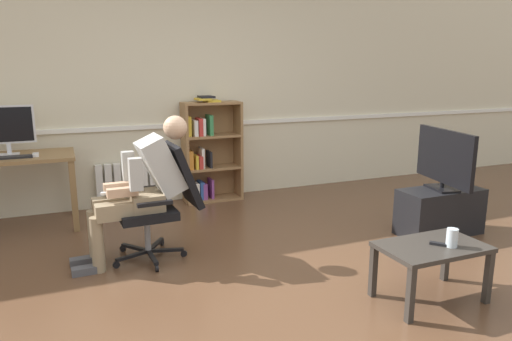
{
  "coord_description": "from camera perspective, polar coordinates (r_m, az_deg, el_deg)",
  "views": [
    {
      "loc": [
        -1.43,
        -2.96,
        1.62
      ],
      "look_at": [
        0.15,
        0.85,
        0.7
      ],
      "focal_mm": 33.03,
      "sensor_mm": 36.0,
      "label": 1
    }
  ],
  "objects": [
    {
      "name": "ground_plane",
      "position": [
        3.66,
        3.03,
        -13.68
      ],
      "size": [
        18.0,
        18.0,
        0.0
      ],
      "primitive_type": "plane",
      "color": "brown"
    },
    {
      "name": "back_wall",
      "position": [
        5.79,
        -8.35,
        9.75
      ],
      "size": [
        12.0,
        0.13,
        2.7
      ],
      "color": "beige",
      "rests_on": "ground_plane"
    },
    {
      "name": "computer_desk",
      "position": [
        5.23,
        -27.92,
        0.4
      ],
      "size": [
        1.25,
        0.66,
        0.76
      ],
      "color": "olive",
      "rests_on": "ground_plane"
    },
    {
      "name": "imac_monitor",
      "position": [
        5.24,
        -27.96,
        4.72
      ],
      "size": [
        0.51,
        0.14,
        0.49
      ],
      "color": "silver",
      "rests_on": "computer_desk"
    },
    {
      "name": "keyboard",
      "position": [
        5.06,
        -27.65,
        1.42
      ],
      "size": [
        0.4,
        0.12,
        0.02
      ],
      "primitive_type": "cube",
      "color": "black",
      "rests_on": "computer_desk"
    },
    {
      "name": "computer_mouse",
      "position": [
        5.07,
        -25.12,
        1.74
      ],
      "size": [
        0.06,
        0.1,
        0.03
      ],
      "primitive_type": "cube",
      "color": "white",
      "rests_on": "computer_desk"
    },
    {
      "name": "bookshelf",
      "position": [
        5.73,
        -5.89,
        2.2
      ],
      "size": [
        0.7,
        0.29,
        1.27
      ],
      "color": "olive",
      "rests_on": "ground_plane"
    },
    {
      "name": "radiator",
      "position": [
        5.7,
        -15.37,
        -1.68
      ],
      "size": [
        0.68,
        0.08,
        0.52
      ],
      "color": "white",
      "rests_on": "ground_plane"
    },
    {
      "name": "office_chair",
      "position": [
        4.08,
        -11.19,
        -3.21
      ],
      "size": [
        0.77,
        0.62,
        0.98
      ],
      "rotation": [
        0.0,
        0.0,
        -1.53
      ],
      "color": "black",
      "rests_on": "ground_plane"
    },
    {
      "name": "person_seated",
      "position": [
        4.02,
        -13.66,
        -1.76
      ],
      "size": [
        1.01,
        0.4,
        1.22
      ],
      "rotation": [
        0.0,
        0.0,
        -1.53
      ],
      "color": "#937F60",
      "rests_on": "ground_plane"
    },
    {
      "name": "tv_stand",
      "position": [
        4.95,
        21.35,
        -4.66
      ],
      "size": [
        0.83,
        0.37,
        0.45
      ],
      "color": "black",
      "rests_on": "ground_plane"
    },
    {
      "name": "tv_screen",
      "position": [
        4.83,
        21.87,
        1.36
      ],
      "size": [
        0.26,
        0.86,
        0.58
      ],
      "rotation": [
        0.0,
        0.0,
        1.38
      ],
      "color": "black",
      "rests_on": "tv_stand"
    },
    {
      "name": "coffee_table",
      "position": [
        3.53,
        20.5,
        -9.33
      ],
      "size": [
        0.73,
        0.45,
        0.41
      ],
      "color": "#332D28",
      "rests_on": "ground_plane"
    },
    {
      "name": "drinking_glass",
      "position": [
        3.5,
        22.65,
        -7.53
      ],
      "size": [
        0.08,
        0.08,
        0.13
      ],
      "primitive_type": "cylinder",
      "color": "silver",
      "rests_on": "coffee_table"
    },
    {
      "name": "spare_remote",
      "position": [
        3.51,
        21.51,
        -8.32
      ],
      "size": [
        0.13,
        0.14,
        0.02
      ],
      "primitive_type": "cube",
      "rotation": [
        0.0,
        0.0,
        3.85
      ],
      "color": "black",
      "rests_on": "coffee_table"
    }
  ]
}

